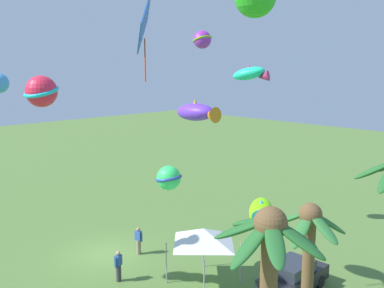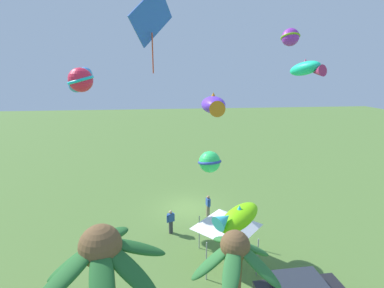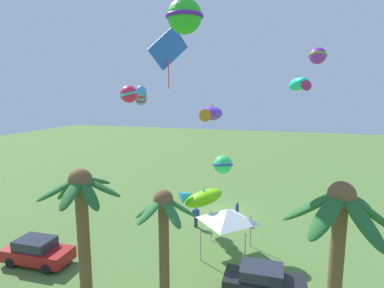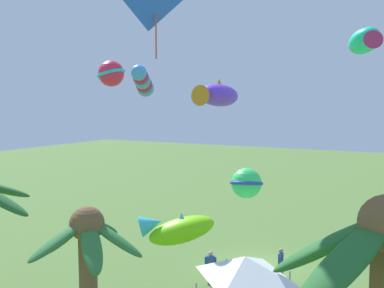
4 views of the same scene
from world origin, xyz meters
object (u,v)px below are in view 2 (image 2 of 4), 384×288
palm_tree_2 (234,287)px  kite_fish_2 (214,105)px  kite_fish_0 (307,69)px  kite_ball_5 (210,162)px  kite_ball_3 (81,80)px  kite_ball_4 (290,37)px  kite_tube_8 (80,81)px  kite_diamond_1 (151,18)px  festival_tent (227,220)px  spectator_1 (208,206)px  kite_fish_7 (237,217)px  spectator_0 (171,222)px

palm_tree_2 → kite_fish_2: (-0.48, -6.14, 4.49)m
kite_fish_0 → kite_fish_2: 5.01m
kite_fish_0 → kite_ball_5: (4.42, -1.53, -5.08)m
kite_fish_0 → kite_ball_3: kite_fish_0 is taller
kite_ball_4 → kite_tube_8: 13.59m
palm_tree_2 → kite_diamond_1: kite_diamond_1 is taller
kite_fish_2 → kite_ball_4: (-5.89, -5.44, 3.59)m
kite_ball_5 → festival_tent: bearing=110.5°
spectator_1 → kite_fish_7: size_ratio=0.69×
festival_tent → kite_fish_0: size_ratio=1.33×
festival_tent → kite_ball_5: kite_ball_5 is taller
spectator_1 → kite_ball_4: bearing=179.4°
kite_ball_4 → kite_ball_5: size_ratio=0.73×
palm_tree_2 → festival_tent: 6.96m
kite_fish_2 → spectator_1: bearing=-98.1°
kite_ball_4 → kite_ball_5: kite_ball_4 is taller
spectator_0 → kite_fish_2: bearing=118.7°
kite_tube_8 → kite_ball_5: bearing=153.3°
palm_tree_2 → kite_ball_4: (-6.37, -11.58, 8.08)m
spectator_0 → kite_diamond_1: size_ratio=0.44×
spectator_0 → kite_ball_5: kite_ball_5 is taller
palm_tree_2 → kite_fish_7: 2.97m
kite_fish_7 → palm_tree_2: bearing=73.5°
festival_tent → kite_fish_7: size_ratio=1.24×
kite_fish_0 → kite_ball_5: size_ratio=1.28×
kite_fish_2 → kite_fish_0: bearing=-171.2°
palm_tree_2 → kite_ball_3: bearing=-54.5°
festival_tent → kite_diamond_1: (3.62, 0.21, 9.86)m
spectator_1 → kite_fish_0: kite_fish_0 is taller
kite_diamond_1 → kite_ball_4: size_ratio=2.95×
kite_ball_4 → kite_fish_2: bearing=42.8°
spectator_1 → kite_diamond_1: kite_diamond_1 is taller
kite_fish_7 → spectator_1: bearing=-92.8°
kite_fish_2 → kite_ball_3: 6.67m
kite_fish_7 → kite_tube_8: 13.16m
kite_fish_0 → kite_ball_5: 6.91m
kite_ball_5 → kite_tube_8: 9.66m
palm_tree_2 → kite_ball_3: (5.80, -8.12, 5.57)m
kite_ball_3 → kite_ball_4: kite_ball_4 is taller
kite_fish_2 → spectator_0: bearing=-61.3°
kite_ball_4 → kite_fish_7: (5.54, 8.80, -7.46)m
kite_ball_3 → kite_ball_4: (-12.16, -3.47, 2.51)m
spectator_1 → kite_fish_7: kite_fish_7 is taller
palm_tree_2 → kite_ball_4: kite_ball_4 is taller
palm_tree_2 → spectator_0: palm_tree_2 is taller
festival_tent → kite_fish_0: (-3.76, -0.26, 7.79)m
palm_tree_2 → spectator_1: size_ratio=3.73×
spectator_1 → kite_ball_4: size_ratio=1.30×
kite_fish_2 → kite_ball_4: kite_ball_4 is taller
kite_fish_0 → kite_diamond_1: 7.67m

